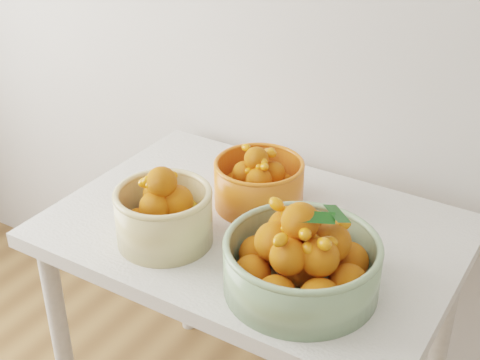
% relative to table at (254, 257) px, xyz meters
% --- Properties ---
extents(table, '(1.00, 0.70, 0.75)m').
position_rel_table_xyz_m(table, '(0.00, 0.00, 0.00)').
color(table, silver).
rests_on(table, ground).
extents(bowl_cream, '(0.30, 0.30, 0.20)m').
position_rel_table_xyz_m(bowl_cream, '(-0.15, -0.17, 0.17)').
color(bowl_cream, '#DCC587').
rests_on(bowl_cream, table).
extents(bowl_green, '(0.42, 0.42, 0.22)m').
position_rel_table_xyz_m(bowl_green, '(0.21, -0.16, 0.17)').
color(bowl_green, gray).
rests_on(bowl_green, table).
extents(bowl_orange, '(0.28, 0.28, 0.17)m').
position_rel_table_xyz_m(bowl_orange, '(-0.04, 0.09, 0.16)').
color(bowl_orange, orange).
rests_on(bowl_orange, table).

